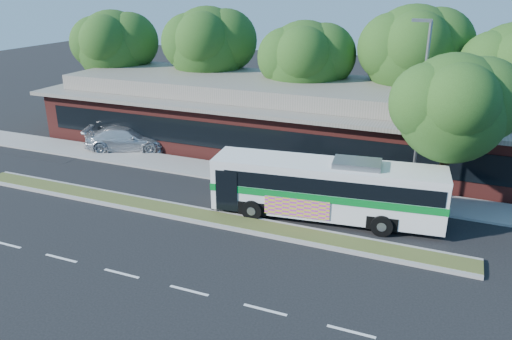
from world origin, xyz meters
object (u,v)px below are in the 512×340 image
at_px(lamp_post, 420,110).
at_px(sedan, 127,139).
at_px(transit_bus, 327,185).
at_px(sidewalk_tree, 461,106).

xyz_separation_m(lamp_post, sedan, (-18.56, 1.80, -4.11)).
relative_size(lamp_post, transit_bus, 0.83).
distance_m(lamp_post, transit_bus, 5.73).
distance_m(transit_bus, sedan, 15.88).
bearing_deg(sedan, transit_bus, -130.90).
relative_size(transit_bus, sedan, 2.02).
xyz_separation_m(transit_bus, sidewalk_tree, (5.31, 2.60, 3.70)).
xyz_separation_m(lamp_post, transit_bus, (-3.51, -3.18, -3.22)).
bearing_deg(lamp_post, sedan, 174.46).
height_order(lamp_post, sidewalk_tree, lamp_post).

